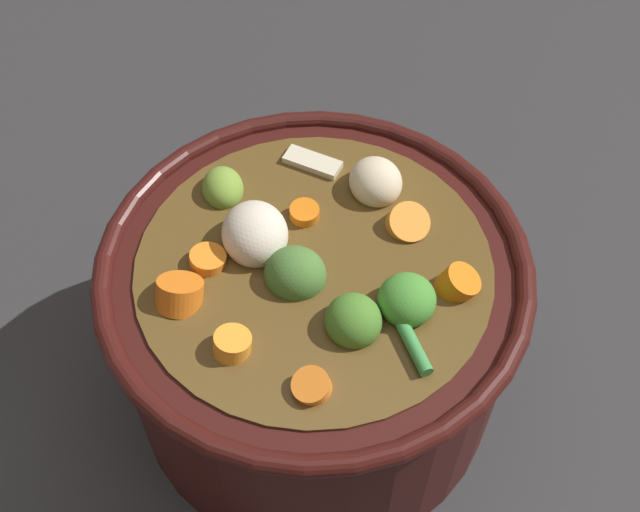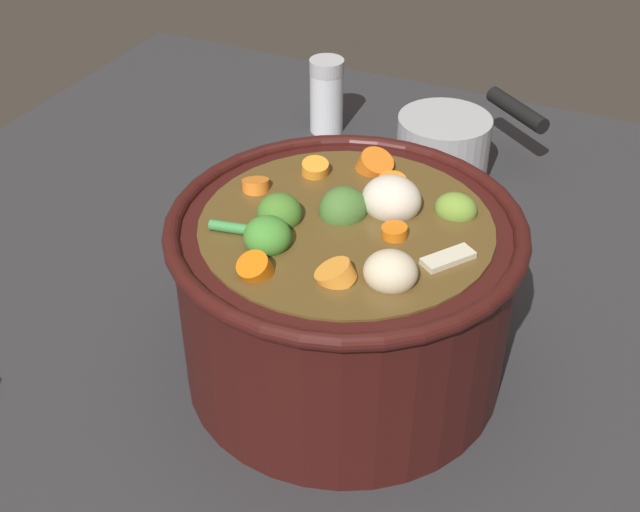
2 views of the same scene
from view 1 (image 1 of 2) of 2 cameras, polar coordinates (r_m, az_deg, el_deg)
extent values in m
plane|color=#2D2D30|center=(0.60, -0.35, -8.69)|extent=(1.10, 1.10, 0.00)
cylinder|color=#38110F|center=(0.54, -0.39, -5.13)|extent=(0.25, 0.25, 0.14)
torus|color=#38110F|center=(0.48, -0.44, -0.70)|extent=(0.27, 0.27, 0.01)
cylinder|color=brown|center=(0.54, -0.39, -4.82)|extent=(0.22, 0.22, 0.13)
ellipsoid|color=#457331|center=(0.47, -1.77, -1.35)|extent=(0.05, 0.05, 0.04)
ellipsoid|color=#448E32|center=(0.46, 6.17, -3.11)|extent=(0.05, 0.05, 0.03)
ellipsoid|color=#477D2A|center=(0.45, 2.37, -4.62)|extent=(0.04, 0.04, 0.03)
ellipsoid|color=olive|center=(0.52, -6.89, 4.76)|extent=(0.03, 0.03, 0.03)
cylinder|color=orange|center=(0.43, -0.57, -9.27)|extent=(0.03, 0.03, 0.02)
cylinder|color=orange|center=(0.50, 6.20, 2.27)|extent=(0.03, 0.03, 0.02)
cylinder|color=orange|center=(0.48, 9.70, -2.02)|extent=(0.03, 0.03, 0.02)
cylinder|color=orange|center=(0.45, -6.25, -6.38)|extent=(0.03, 0.03, 0.02)
cylinder|color=orange|center=(0.50, -1.30, 2.91)|extent=(0.02, 0.02, 0.01)
cylinder|color=orange|center=(0.49, -7.95, -0.35)|extent=(0.03, 0.03, 0.01)
cylinder|color=orange|center=(0.47, -9.90, -2.70)|extent=(0.04, 0.04, 0.03)
ellipsoid|color=beige|center=(0.49, -4.63, 1.56)|extent=(0.05, 0.04, 0.04)
ellipsoid|color=beige|center=(0.52, 3.96, 5.25)|extent=(0.04, 0.04, 0.03)
cylinder|color=#3D8F47|center=(0.45, 6.68, -6.44)|extent=(0.03, 0.01, 0.01)
cube|color=beige|center=(0.53, -0.53, 6.65)|extent=(0.03, 0.04, 0.01)
camera|label=2|loc=(0.70, 48.56, 36.53)|focal=47.37mm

